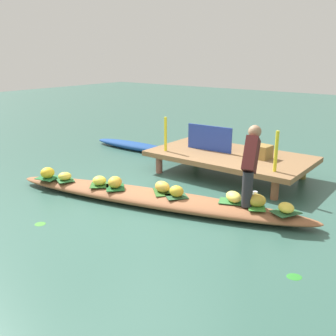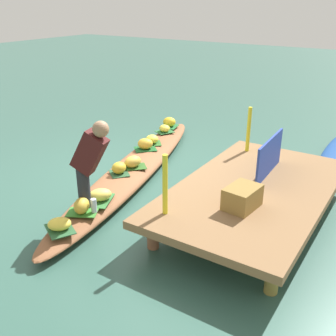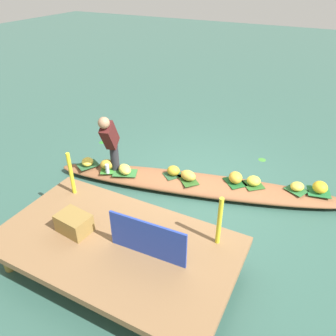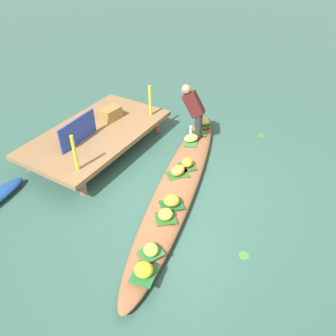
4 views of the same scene
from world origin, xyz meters
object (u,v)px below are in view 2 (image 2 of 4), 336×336
object	(u,v)px
banana_bunch_1	(165,128)
banana_bunch_2	(169,122)
banana_bunch_8	(59,224)
banana_bunch_5	(100,195)
produce_crate	(242,197)
banana_bunch_7	(133,162)
banana_bunch_4	(82,206)
market_banner	(270,156)
banana_bunch_6	(145,144)
vendor_person	(90,160)
banana_bunch_0	(119,168)
banana_bunch_3	(152,139)
water_bottle	(94,206)
vendor_boat	(134,169)

from	to	relation	value
banana_bunch_1	banana_bunch_2	bearing A→B (deg)	-162.15
banana_bunch_2	banana_bunch_8	size ratio (longest dim) A/B	0.98
banana_bunch_5	produce_crate	bearing A→B (deg)	103.11
banana_bunch_5	banana_bunch_7	xyz separation A→B (m)	(-1.15, -0.33, 0.01)
banana_bunch_5	banana_bunch_4	bearing A→B (deg)	4.52
banana_bunch_1	market_banner	distance (m)	3.05
banana_bunch_2	banana_bunch_6	size ratio (longest dim) A/B	0.98
banana_bunch_7	market_banner	distance (m)	2.16
vendor_person	banana_bunch_0	bearing A→B (deg)	-157.65
banana_bunch_4	vendor_person	distance (m)	0.60
banana_bunch_3	market_banner	world-z (taller)	market_banner
banana_bunch_1	banana_bunch_6	distance (m)	1.06
banana_bunch_0	banana_bunch_6	world-z (taller)	banana_bunch_6
banana_bunch_0	produce_crate	world-z (taller)	produce_crate
vendor_person	water_bottle	world-z (taller)	vendor_person
banana_bunch_2	banana_bunch_5	distance (m)	3.46
banana_bunch_1	banana_bunch_6	world-z (taller)	banana_bunch_6
banana_bunch_6	market_banner	xyz separation A→B (m)	(0.41, 2.41, 0.41)
banana_bunch_2	vendor_person	xyz separation A→B (m)	(3.52, 1.09, 0.58)
vendor_boat	banana_bunch_8	size ratio (longest dim) A/B	19.77
banana_bunch_3	banana_bunch_8	bearing A→B (deg)	14.84
banana_bunch_7	water_bottle	xyz separation A→B (m)	(1.43, 0.48, -0.00)
banana_bunch_8	produce_crate	world-z (taller)	produce_crate
banana_bunch_3	market_banner	xyz separation A→B (m)	(0.72, 2.48, 0.42)
banana_bunch_6	banana_bunch_8	bearing A→B (deg)	15.07
vendor_boat	banana_bunch_7	bearing A→B (deg)	19.04
banana_bunch_1	banana_bunch_8	xyz separation A→B (m)	(3.76, 0.99, -0.00)
banana_bunch_2	market_banner	size ratio (longest dim) A/B	0.26
banana_bunch_5	banana_bunch_8	distance (m)	0.81
banana_bunch_0	banana_bunch_8	distance (m)	1.70
banana_bunch_4	market_banner	size ratio (longest dim) A/B	0.26
banana_bunch_3	water_bottle	world-z (taller)	water_bottle
vendor_boat	vendor_person	bearing A→B (deg)	4.27
vendor_boat	market_banner	size ratio (longest dim) A/B	5.26
banana_bunch_2	banana_bunch_7	bearing A→B (deg)	17.72
vendor_boat	banana_bunch_1	size ratio (longest dim) A/B	22.91
banana_bunch_6	water_bottle	xyz separation A→B (m)	(2.22, 0.80, -0.01)
banana_bunch_7	water_bottle	distance (m)	1.51
banana_bunch_6	vendor_person	xyz separation A→B (m)	(2.14, 0.72, 0.58)
banana_bunch_7	produce_crate	bearing A→B (deg)	71.56
banana_bunch_0	banana_bunch_1	world-z (taller)	banana_bunch_0
banana_bunch_8	water_bottle	xyz separation A→B (m)	(-0.52, 0.06, 0.02)
vendor_person	market_banner	world-z (taller)	vendor_person
banana_bunch_0	banana_bunch_4	xyz separation A→B (m)	(1.21, 0.39, 0.01)
market_banner	banana_bunch_2	bearing A→B (deg)	-125.21
banana_bunch_1	water_bottle	world-z (taller)	water_bottle
banana_bunch_3	market_banner	distance (m)	2.61
banana_bunch_1	produce_crate	xyz separation A→B (m)	(2.53, 2.74, 0.30)
banana_bunch_3	banana_bunch_6	distance (m)	0.32
banana_bunch_6	banana_bunch_5	bearing A→B (deg)	18.55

